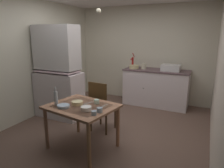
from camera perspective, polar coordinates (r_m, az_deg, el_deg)
ground_plane at (r=4.07m, az=-1.35°, el=-12.66°), size 5.30×5.30×0.00m
wall_back at (r=5.72m, az=8.63°, el=8.24°), size 3.72×0.10×2.54m
wall_left at (r=4.81m, az=-21.78°, el=6.38°), size 0.10×4.40×2.54m
wall_right at (r=3.30m, az=28.75°, el=2.66°), size 0.10×4.40×2.54m
hutch_cabinet at (r=4.59m, az=-14.78°, el=2.31°), size 1.03×0.52×2.00m
counter_cabinet at (r=5.38m, az=12.10°, el=-0.99°), size 1.63×0.64×0.93m
sink_basin at (r=5.21m, az=16.08°, el=4.39°), size 0.44×0.34×0.15m
hand_pump at (r=5.48m, az=5.76°, el=6.28°), size 0.05×0.27×0.39m
mixing_bowl_counter at (r=5.39m, az=6.14°, el=4.79°), size 0.24×0.24×0.09m
stoneware_crock at (r=5.35m, az=8.84°, el=4.95°), size 0.13×0.13×0.14m
dining_table at (r=3.28m, az=-8.42°, el=-7.53°), size 1.14×0.99×0.72m
chair_far_side at (r=3.84m, az=-3.11°, el=-6.21°), size 0.43×0.43×0.97m
serving_bowl_wide at (r=3.29m, az=-9.66°, el=-5.22°), size 0.18×0.18×0.06m
soup_bowl_small at (r=3.04m, az=-7.21°, el=-6.78°), size 0.16×0.16×0.06m
sauce_dish at (r=3.22m, az=-13.40°, el=-6.01°), size 0.19×0.19×0.04m
teacup_cream at (r=2.86m, az=-5.08°, el=-8.04°), size 0.07×0.07×0.06m
mug_tall at (r=2.94m, az=-3.48°, el=-7.24°), size 0.08×0.08×0.07m
mug_dark at (r=3.30m, az=-4.30°, el=-4.91°), size 0.08×0.08×0.07m
glass_bottle at (r=3.31m, az=-15.37°, el=-3.76°), size 0.06×0.06×0.29m
table_knife at (r=3.34m, az=-6.71°, el=-5.33°), size 0.08×0.19×0.00m
teaspoon_near_bowl at (r=3.20m, az=-2.09°, el=-6.07°), size 0.06×0.13×0.00m
pendant_bulb at (r=3.50m, az=-3.74°, el=19.69°), size 0.08×0.08×0.08m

